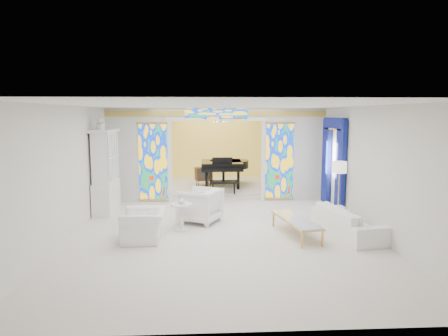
{
  "coord_description": "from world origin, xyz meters",
  "views": [
    {
      "loc": [
        -0.42,
        -10.81,
        2.8
      ],
      "look_at": [
        0.14,
        0.2,
        1.31
      ],
      "focal_mm": 32.0,
      "sensor_mm": 36.0,
      "label": 1
    }
  ],
  "objects": [
    {
      "name": "grand_piano",
      "position": [
        0.37,
        3.76,
        0.94
      ],
      "size": [
        1.77,
        2.78,
        1.12
      ],
      "rotation": [
        0.0,
        0.0,
        0.0
      ],
      "color": "black",
      "rests_on": "alcove_platform"
    },
    {
      "name": "armchair_left",
      "position": [
        -1.77,
        -2.08,
        0.34
      ],
      "size": [
        0.95,
        1.08,
        0.68
      ],
      "primitive_type": "imported",
      "rotation": [
        0.0,
        0.0,
        -1.54
      ],
      "color": "white",
      "rests_on": "floor"
    },
    {
      "name": "coffee_table",
      "position": [
        1.7,
        -1.93,
        0.37
      ],
      "size": [
        0.89,
        1.9,
        0.41
      ],
      "rotation": [
        0.0,
        0.0,
        0.18
      ],
      "color": "silver",
      "rests_on": "floor"
    },
    {
      "name": "china_cabinet",
      "position": [
        -3.22,
        0.6,
        1.17
      ],
      "size": [
        0.56,
        1.46,
        2.72
      ],
      "color": "white",
      "rests_on": "floor"
    },
    {
      "name": "tv_console",
      "position": [
        -0.43,
        3.73,
        0.63
      ],
      "size": [
        0.67,
        0.53,
        0.69
      ],
      "rotation": [
        0.0,
        0.0,
        0.24
      ],
      "color": "#55361E",
      "rests_on": "alcove_platform"
    },
    {
      "name": "wall_left",
      "position": [
        -3.5,
        0.0,
        1.5
      ],
      "size": [
        0.02,
        12.0,
        3.0
      ],
      "primitive_type": "cube",
      "color": "silver",
      "rests_on": "floor"
    },
    {
      "name": "gold_curtain_back",
      "position": [
        0.0,
        5.88,
        1.5
      ],
      "size": [
        6.7,
        0.1,
        2.9
      ],
      "primitive_type": "cube",
      "color": "#FFD858",
      "rests_on": "wall_back"
    },
    {
      "name": "vase",
      "position": [
        -0.96,
        -1.34,
        0.75
      ],
      "size": [
        0.19,
        0.19,
        0.17
      ],
      "primitive_type": "imported",
      "rotation": [
        0.0,
        0.0,
        -0.18
      ],
      "color": "silver",
      "rests_on": "side_table"
    },
    {
      "name": "stained_glass_transom",
      "position": [
        0.0,
        1.89,
        2.82
      ],
      "size": [
        2.0,
        0.04,
        0.34
      ],
      "primitive_type": "cube",
      "color": "gold",
      "rests_on": "partition_wall"
    },
    {
      "name": "sofa",
      "position": [
        2.95,
        -1.9,
        0.32
      ],
      "size": [
        1.21,
        2.32,
        0.64
      ],
      "primitive_type": "imported",
      "rotation": [
        0.0,
        0.0,
        1.73
      ],
      "color": "silver",
      "rests_on": "floor"
    },
    {
      "name": "partition_wall",
      "position": [
        0.0,
        2.0,
        1.65
      ],
      "size": [
        7.0,
        0.22,
        3.0
      ],
      "color": "silver",
      "rests_on": "floor"
    },
    {
      "name": "floor",
      "position": [
        0.0,
        0.0,
        0.0
      ],
      "size": [
        12.0,
        12.0,
        0.0
      ],
      "primitive_type": "plane",
      "color": "beige",
      "rests_on": "ground"
    },
    {
      "name": "ceiling",
      "position": [
        0.0,
        0.0,
        3.0
      ],
      "size": [
        7.0,
        12.0,
        0.02
      ],
      "primitive_type": "cube",
      "color": "white",
      "rests_on": "wall_back"
    },
    {
      "name": "wall_back",
      "position": [
        0.0,
        6.0,
        1.5
      ],
      "size": [
        7.0,
        0.02,
        3.0
      ],
      "primitive_type": "cube",
      "color": "silver",
      "rests_on": "floor"
    },
    {
      "name": "blue_drapes",
      "position": [
        3.4,
        0.7,
        1.58
      ],
      "size": [
        0.14,
        1.85,
        2.65
      ],
      "color": "navy",
      "rests_on": "wall_right"
    },
    {
      "name": "chandelier",
      "position": [
        0.2,
        4.0,
        2.55
      ],
      "size": [
        0.48,
        0.48,
        0.3
      ],
      "primitive_type": "cylinder",
      "color": "gold",
      "rests_on": "ceiling"
    },
    {
      "name": "wall_right",
      "position": [
        3.5,
        0.0,
        1.5
      ],
      "size": [
        0.02,
        12.0,
        3.0
      ],
      "primitive_type": "cube",
      "color": "silver",
      "rests_on": "floor"
    },
    {
      "name": "floor_lamp",
      "position": [
        3.2,
        -0.44,
        1.32
      ],
      "size": [
        0.46,
        0.46,
        1.55
      ],
      "rotation": [
        0.0,
        0.0,
        -0.25
      ],
      "color": "gold",
      "rests_on": "floor"
    },
    {
      "name": "stained_glass_left",
      "position": [
        -2.03,
        1.89,
        1.3
      ],
      "size": [
        0.9,
        0.04,
        2.4
      ],
      "primitive_type": "cube",
      "color": "gold",
      "rests_on": "partition_wall"
    },
    {
      "name": "stained_glass_right",
      "position": [
        2.03,
        1.89,
        1.3
      ],
      "size": [
        0.9,
        0.04,
        2.4
      ],
      "primitive_type": "cube",
      "color": "gold",
      "rests_on": "partition_wall"
    },
    {
      "name": "wall_front",
      "position": [
        0.0,
        -6.0,
        1.5
      ],
      "size": [
        7.0,
        0.02,
        3.0
      ],
      "primitive_type": "cube",
      "color": "silver",
      "rests_on": "floor"
    },
    {
      "name": "armchair_right",
      "position": [
        -0.53,
        -0.61,
        0.44
      ],
      "size": [
        1.3,
        1.29,
        0.89
      ],
      "primitive_type": "imported",
      "rotation": [
        0.0,
        0.0,
        -2.04
      ],
      "color": "silver",
      "rests_on": "floor"
    },
    {
      "name": "alcove_platform",
      "position": [
        0.0,
        4.1,
        0.09
      ],
      "size": [
        6.8,
        3.8,
        0.18
      ],
      "primitive_type": "cube",
      "color": "beige",
      "rests_on": "floor"
    },
    {
      "name": "side_table",
      "position": [
        -0.96,
        -1.34,
        0.43
      ],
      "size": [
        0.68,
        0.68,
        0.66
      ],
      "rotation": [
        0.0,
        0.0,
        -0.36
      ],
      "color": "white",
      "rests_on": "floor"
    }
  ]
}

